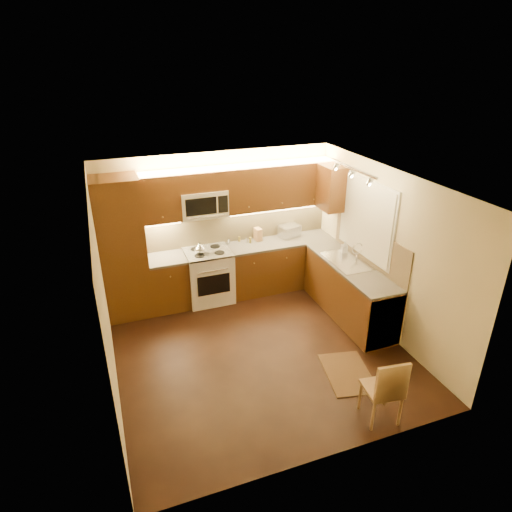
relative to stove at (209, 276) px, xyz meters
name	(u,v)px	position (x,y,z in m)	size (l,w,h in m)	color
floor	(259,350)	(0.30, -1.68, -0.46)	(4.00, 4.00, 0.01)	black
ceiling	(260,183)	(0.30, -1.68, 2.04)	(4.00, 4.00, 0.01)	beige
wall_back	(219,224)	(0.30, 0.32, 0.79)	(4.00, 0.01, 2.50)	beige
wall_front	(334,364)	(0.30, -3.67, 0.79)	(4.00, 0.01, 2.50)	beige
wall_left	(104,300)	(-1.70, -1.68, 0.79)	(0.01, 4.00, 2.50)	beige
wall_right	(386,252)	(2.30, -1.68, 0.79)	(0.01, 4.00, 2.50)	beige
pantry	(122,249)	(-1.35, 0.02, 0.69)	(0.70, 0.60, 2.30)	#4B2810
base_cab_back_left	(169,283)	(-0.69, 0.02, -0.03)	(0.62, 0.60, 0.86)	#4B2810
counter_back_left	(166,259)	(-0.69, 0.02, 0.42)	(0.62, 0.60, 0.04)	#3A3735
base_cab_back_right	(280,265)	(1.34, 0.02, -0.03)	(1.92, 0.60, 0.86)	#4B2810
counter_back_right	(281,242)	(1.34, 0.02, 0.42)	(1.92, 0.60, 0.04)	#3A3735
base_cab_right	(349,292)	(2.00, -1.28, -0.03)	(0.60, 2.00, 0.86)	#4B2810
counter_right	(352,267)	(2.00, -1.28, 0.42)	(0.60, 2.00, 0.04)	#3A3735
dishwasher	(374,313)	(2.00, -1.98, -0.03)	(0.58, 0.60, 0.84)	silver
backsplash_back	(238,224)	(0.65, 0.31, 0.74)	(3.30, 0.02, 0.60)	tan
backsplash_right	(370,245)	(2.29, -1.28, 0.74)	(0.02, 2.00, 0.60)	tan
upper_cab_back_left	(159,198)	(-0.69, 0.15, 1.42)	(0.62, 0.35, 0.75)	#4B2810
upper_cab_back_right	(279,186)	(1.34, 0.15, 1.42)	(1.92, 0.35, 0.75)	#4B2810
upper_cab_bridge	(202,180)	(0.00, 0.15, 1.63)	(0.76, 0.35, 0.31)	#4B2810
upper_cab_right_corner	(332,188)	(2.12, -0.28, 1.42)	(0.35, 0.50, 0.75)	#4B2810
stove	(209,276)	(0.00, 0.00, 0.00)	(0.76, 0.65, 0.92)	silver
microwave	(203,203)	(0.00, 0.14, 1.26)	(0.76, 0.38, 0.44)	silver
window_frame	(367,218)	(2.29, -1.12, 1.14)	(0.03, 1.44, 1.24)	silver
window_blinds	(365,219)	(2.27, -1.12, 1.14)	(0.02, 1.36, 1.16)	silver
sink	(347,257)	(2.00, -1.12, 0.52)	(0.52, 0.86, 0.15)	silver
faucet	(357,251)	(2.18, -1.12, 0.59)	(0.20, 0.04, 0.30)	silver
track_light_bar	(353,168)	(1.85, -1.27, 2.00)	(0.04, 1.20, 0.03)	silver
kettle	(200,248)	(-0.14, -0.06, 0.56)	(0.18, 0.18, 0.21)	silver
toaster_oven	(289,231)	(1.56, 0.16, 0.55)	(0.35, 0.26, 0.21)	silver
knife_block	(258,234)	(0.98, 0.19, 0.55)	(0.10, 0.16, 0.22)	#8D603F
spice_jar_a	(229,241)	(0.44, 0.21, 0.49)	(0.04, 0.04, 0.09)	silver
spice_jar_b	(239,239)	(0.65, 0.26, 0.48)	(0.04, 0.04, 0.09)	olive
spice_jar_c	(247,240)	(0.75, 0.17, 0.48)	(0.04, 0.04, 0.09)	silver
spice_jar_d	(250,240)	(0.80, 0.13, 0.49)	(0.04, 0.04, 0.10)	olive
soap_bottle	(344,247)	(2.13, -0.81, 0.55)	(0.09, 0.10, 0.21)	#B6B6BA
rug	(348,373)	(1.24, -2.58, -0.45)	(0.59, 0.88, 0.01)	black
dining_chair	(382,387)	(1.17, -3.38, -0.01)	(0.40, 0.40, 0.89)	#8D603F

